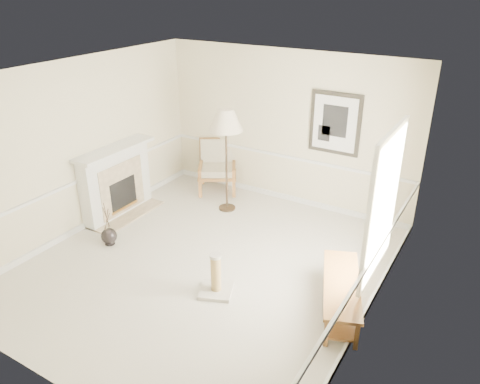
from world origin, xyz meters
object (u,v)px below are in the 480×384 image
Objects in this scene: bench at (341,292)px; scratching_post at (216,281)px; floor_lamp at (226,123)px; floor_vase at (109,236)px; armchair at (218,163)px.

scratching_post is at bearing -161.78° from bench.
floor_lamp is 2.99m from scratching_post.
floor_vase is 2.78m from floor_lamp.
scratching_post reaches higher than bench.
floor_vase reaches higher than scratching_post.
scratching_post is at bearing -4.62° from floor_vase.
bench is (2.87, -1.73, -1.40)m from floor_lamp.
bench is at bearing 18.22° from scratching_post.
scratching_post is at bearing -88.32° from armchair.
floor_lamp is (0.68, -0.72, 1.15)m from armchair.
floor_lamp is at bearing -77.86° from armchair.
armchair reaches higher than floor_vase.
floor_lamp is at bearing 118.95° from scratching_post.
floor_vase is at bearing -127.56° from armchair.
scratching_post is (1.93, -2.98, -0.35)m from armchair.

